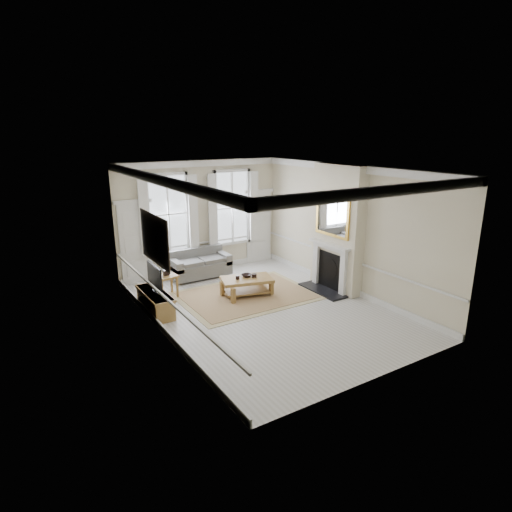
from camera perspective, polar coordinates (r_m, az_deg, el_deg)
floor at (r=10.59m, az=1.22°, el=-7.09°), size 7.20×7.20×0.00m
ceiling at (r=9.75m, az=1.34°, el=11.58°), size 7.20×7.20×0.00m
back_wall at (r=13.12m, az=-7.35°, el=5.18°), size 5.20×0.00×5.20m
left_wall at (r=8.94m, az=-12.85°, el=-0.38°), size 0.00×7.20×7.20m
right_wall at (r=11.62m, az=12.11°, el=3.50°), size 0.00×7.20×7.20m
window_left at (r=12.65m, az=-11.63°, el=5.48°), size 1.26×0.20×2.20m
window_right at (r=13.50m, az=-3.22°, el=6.46°), size 1.26×0.20×2.20m
door_left at (r=12.52m, az=-15.73°, el=1.57°), size 0.90×0.08×2.30m
door_right at (r=14.15m, az=0.37°, el=3.85°), size 0.90×0.08×2.30m
painting at (r=9.13m, az=-13.37°, el=2.22°), size 0.05×1.66×1.06m
chimney_breast at (r=11.64m, az=10.81°, el=3.60°), size 0.35×1.70×3.38m
hearth at (r=11.85m, az=8.86°, el=-4.55°), size 0.55×1.50×0.05m
fireplace at (r=11.74m, az=9.75°, el=-1.13°), size 0.21×1.45×1.33m
mirror at (r=11.43m, az=10.10°, el=5.20°), size 0.06×1.26×1.06m
sofa at (r=12.89m, az=-7.59°, el=-1.23°), size 1.75×0.85×0.84m
side_table at (r=11.43m, az=-11.84°, el=-3.03°), size 0.56×0.56×0.60m
rug at (r=11.41m, az=-1.23°, el=-5.24°), size 3.50×2.60×0.02m
coffee_table at (r=11.27m, az=-1.24°, el=-3.35°), size 1.47×1.09×0.49m
ceramic_pot_a at (r=11.15m, az=-2.48°, el=-2.86°), size 0.10×0.10×0.10m
ceramic_pot_b at (r=11.29m, az=-0.24°, el=-2.63°), size 0.13×0.13×0.09m
bowl at (r=11.34m, az=-1.28°, el=-2.61°), size 0.28×0.28×0.07m
tv_stand at (r=10.59m, az=-13.25°, el=-6.03°), size 0.46×1.44×0.52m
tv at (r=10.37m, az=-13.36°, el=-2.66°), size 0.08×0.90×0.68m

